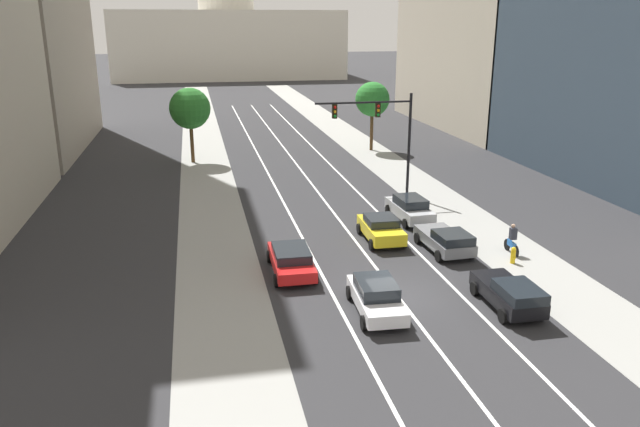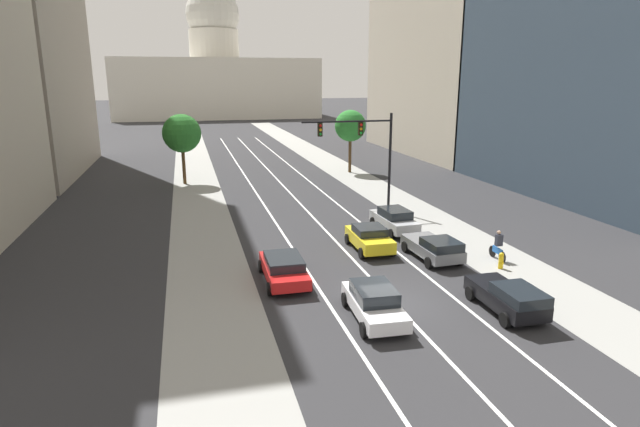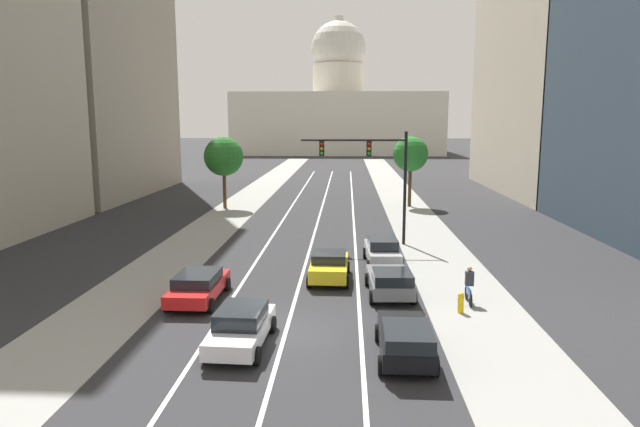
{
  "view_description": "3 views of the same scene",
  "coord_description": "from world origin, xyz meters",
  "px_view_note": "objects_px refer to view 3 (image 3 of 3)",
  "views": [
    {
      "loc": [
        -8.78,
        -24.71,
        12.15
      ],
      "look_at": [
        -2.0,
        8.19,
        1.66
      ],
      "focal_mm": 34.45,
      "sensor_mm": 36.0,
      "label": 1
    },
    {
      "loc": [
        -8.78,
        -20.66,
        9.96
      ],
      "look_at": [
        -0.28,
        12.51,
        1.1
      ],
      "focal_mm": 29.5,
      "sensor_mm": 36.0,
      "label": 2
    },
    {
      "loc": [
        2.33,
        -20.71,
        8.16
      ],
      "look_at": [
        0.47,
        18.36,
        1.68
      ],
      "focal_mm": 31.69,
      "sensor_mm": 36.0,
      "label": 3
    }
  ],
  "objects_px": {
    "car_gray": "(390,281)",
    "street_tree_near_right": "(411,154)",
    "car_red": "(198,285)",
    "car_black": "(405,339)",
    "traffic_signal_mast": "(374,165)",
    "car_yellow": "(329,266)",
    "street_tree_near_left": "(224,157)",
    "car_silver": "(382,251)",
    "car_white": "(241,326)",
    "fire_hydrant": "(461,303)",
    "cyclist": "(469,285)",
    "capitol_building": "(338,114)"
  },
  "relations": [
    {
      "from": "car_gray",
      "to": "traffic_signal_mast",
      "type": "relative_size",
      "value": 0.58
    },
    {
      "from": "car_gray",
      "to": "street_tree_near_right",
      "type": "distance_m",
      "value": 28.76
    },
    {
      "from": "car_silver",
      "to": "street_tree_near_left",
      "type": "bearing_deg",
      "value": 31.05
    },
    {
      "from": "car_red",
      "to": "car_black",
      "type": "distance_m",
      "value": 10.65
    },
    {
      "from": "car_white",
      "to": "traffic_signal_mast",
      "type": "distance_m",
      "value": 18.97
    },
    {
      "from": "capitol_building",
      "to": "car_white",
      "type": "relative_size",
      "value": 11.1
    },
    {
      "from": "traffic_signal_mast",
      "to": "car_yellow",
      "type": "bearing_deg",
      "value": -106.86
    },
    {
      "from": "capitol_building",
      "to": "cyclist",
      "type": "relative_size",
      "value": 29.08
    },
    {
      "from": "car_white",
      "to": "traffic_signal_mast",
      "type": "height_order",
      "value": "traffic_signal_mast"
    },
    {
      "from": "car_black",
      "to": "traffic_signal_mast",
      "type": "height_order",
      "value": "traffic_signal_mast"
    },
    {
      "from": "car_white",
      "to": "fire_hydrant",
      "type": "distance_m",
      "value": 9.6
    },
    {
      "from": "car_red",
      "to": "car_gray",
      "type": "height_order",
      "value": "car_gray"
    },
    {
      "from": "capitol_building",
      "to": "car_red",
      "type": "relative_size",
      "value": 10.58
    },
    {
      "from": "car_white",
      "to": "street_tree_near_left",
      "type": "bearing_deg",
      "value": 15.96
    },
    {
      "from": "car_yellow",
      "to": "car_gray",
      "type": "relative_size",
      "value": 0.96
    },
    {
      "from": "car_gray",
      "to": "street_tree_near_left",
      "type": "relative_size",
      "value": 0.65
    },
    {
      "from": "cyclist",
      "to": "car_gray",
      "type": "bearing_deg",
      "value": 76.85
    },
    {
      "from": "car_red",
      "to": "car_silver",
      "type": "height_order",
      "value": "car_silver"
    },
    {
      "from": "car_yellow",
      "to": "car_black",
      "type": "height_order",
      "value": "car_yellow"
    },
    {
      "from": "car_red",
      "to": "car_black",
      "type": "bearing_deg",
      "value": -123.74
    },
    {
      "from": "car_red",
      "to": "car_white",
      "type": "relative_size",
      "value": 1.05
    },
    {
      "from": "cyclist",
      "to": "street_tree_near_left",
      "type": "xyz_separation_m",
      "value": [
        -16.89,
        27.04,
        3.99
      ]
    },
    {
      "from": "cyclist",
      "to": "capitol_building",
      "type": "bearing_deg",
      "value": 5.84
    },
    {
      "from": "fire_hydrant",
      "to": "car_white",
      "type": "bearing_deg",
      "value": -155.14
    },
    {
      "from": "car_black",
      "to": "street_tree_near_left",
      "type": "xyz_separation_m",
      "value": [
        -13.43,
        33.27,
        4.08
      ]
    },
    {
      "from": "car_white",
      "to": "fire_hydrant",
      "type": "bearing_deg",
      "value": -62.38
    },
    {
      "from": "fire_hydrant",
      "to": "car_black",
      "type": "bearing_deg",
      "value": -120.02
    },
    {
      "from": "car_black",
      "to": "street_tree_near_left",
      "type": "relative_size",
      "value": 0.64
    },
    {
      "from": "car_yellow",
      "to": "traffic_signal_mast",
      "type": "relative_size",
      "value": 0.56
    },
    {
      "from": "capitol_building",
      "to": "car_gray",
      "type": "bearing_deg",
      "value": -87.88
    },
    {
      "from": "car_yellow",
      "to": "car_silver",
      "type": "bearing_deg",
      "value": -40.48
    },
    {
      "from": "fire_hydrant",
      "to": "street_tree_near_left",
      "type": "bearing_deg",
      "value": 119.92
    },
    {
      "from": "car_red",
      "to": "car_black",
      "type": "height_order",
      "value": "car_black"
    },
    {
      "from": "street_tree_near_right",
      "to": "capitol_building",
      "type": "bearing_deg",
      "value": 95.25
    },
    {
      "from": "car_gray",
      "to": "car_silver",
      "type": "height_order",
      "value": "car_silver"
    },
    {
      "from": "car_yellow",
      "to": "cyclist",
      "type": "bearing_deg",
      "value": -117.61
    },
    {
      "from": "car_white",
      "to": "cyclist",
      "type": "distance_m",
      "value": 10.71
    },
    {
      "from": "car_black",
      "to": "street_tree_near_right",
      "type": "bearing_deg",
      "value": -5.58
    },
    {
      "from": "car_red",
      "to": "car_silver",
      "type": "bearing_deg",
      "value": -50.65
    },
    {
      "from": "traffic_signal_mast",
      "to": "street_tree_near_right",
      "type": "distance_m",
      "value": 17.37
    },
    {
      "from": "traffic_signal_mast",
      "to": "car_black",
      "type": "bearing_deg",
      "value": -89.19
    },
    {
      "from": "car_black",
      "to": "fire_hydrant",
      "type": "relative_size",
      "value": 4.67
    },
    {
      "from": "traffic_signal_mast",
      "to": "street_tree_near_left",
      "type": "xyz_separation_m",
      "value": [
        -13.17,
        14.78,
        -0.41
      ]
    },
    {
      "from": "traffic_signal_mast",
      "to": "car_silver",
      "type": "bearing_deg",
      "value": -87.21
    },
    {
      "from": "car_black",
      "to": "cyclist",
      "type": "bearing_deg",
      "value": -28.28
    },
    {
      "from": "car_yellow",
      "to": "street_tree_near_right",
      "type": "xyz_separation_m",
      "value": [
        6.87,
        25.62,
        4.22
      ]
    },
    {
      "from": "car_red",
      "to": "street_tree_near_left",
      "type": "xyz_separation_m",
      "value": [
        -4.66,
        27.22,
        4.11
      ]
    },
    {
      "from": "car_black",
      "to": "cyclist",
      "type": "xyz_separation_m",
      "value": [
        3.46,
        6.23,
        0.09
      ]
    },
    {
      "from": "car_black",
      "to": "fire_hydrant",
      "type": "xyz_separation_m",
      "value": [
        2.86,
        4.96,
        -0.3
      ]
    },
    {
      "from": "car_yellow",
      "to": "car_red",
      "type": "bearing_deg",
      "value": 123.18
    }
  ]
}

